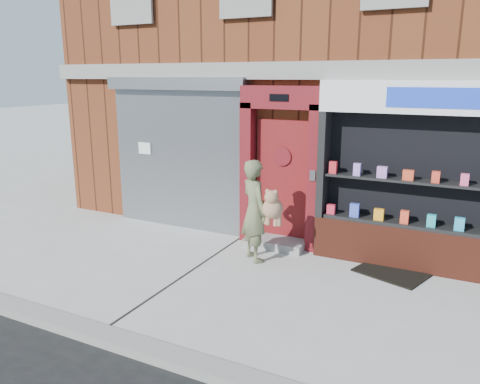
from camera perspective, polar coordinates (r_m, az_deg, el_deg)
The scene contains 8 objects.
ground at distance 7.00m, azimuth 4.78°, elevation -12.00°, with size 80.00×80.00×0.00m, color #9E9E99.
curb at distance 5.30m, azimuth -4.54°, elevation -20.56°, with size 60.00×0.30×0.12m, color gray.
building at distance 12.11m, azimuth 16.39°, elevation 17.87°, with size 12.00×8.16×8.00m.
shutter_bay at distance 9.52m, azimuth -7.58°, elevation 5.74°, with size 3.10×0.30×3.04m.
red_door_bay at distance 8.46m, azimuth 4.98°, elevation 2.99°, with size 1.52×0.58×2.90m.
pharmacy_bay at distance 7.88m, azimuth 21.94°, elevation 0.57°, with size 3.50×0.41×3.00m.
woman at distance 7.81m, azimuth 2.02°, elevation -2.24°, with size 0.91×0.72×1.73m.
doormat at distance 7.93m, azimuth 17.90°, elevation -9.35°, with size 1.03×0.72×0.03m, color black.
Camera 1 is at (2.30, -5.86, 3.06)m, focal length 35.00 mm.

